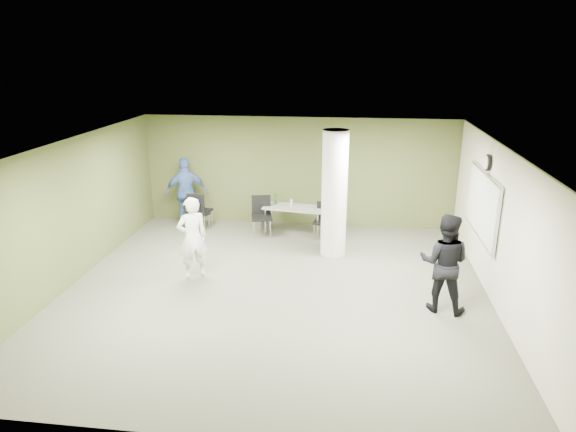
# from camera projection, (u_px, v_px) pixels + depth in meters

# --- Properties ---
(floor) EXTENTS (8.00, 8.00, 0.00)m
(floor) POSITION_uv_depth(u_px,v_px,m) (276.00, 290.00, 9.85)
(floor) COLOR #514F3F
(floor) RESTS_ON ground
(ceiling) EXTENTS (8.00, 8.00, 0.00)m
(ceiling) POSITION_uv_depth(u_px,v_px,m) (275.00, 146.00, 8.98)
(ceiling) COLOR white
(ceiling) RESTS_ON wall_back
(wall_back) EXTENTS (8.00, 2.80, 0.02)m
(wall_back) POSITION_uv_depth(u_px,v_px,m) (299.00, 172.00, 13.19)
(wall_back) COLOR #4C5829
(wall_back) RESTS_ON floor
(wall_left) EXTENTS (0.02, 8.00, 2.80)m
(wall_left) POSITION_uv_depth(u_px,v_px,m) (71.00, 213.00, 9.89)
(wall_left) COLOR #4C5829
(wall_left) RESTS_ON floor
(wall_right_cream) EXTENTS (0.02, 8.00, 2.80)m
(wall_right_cream) POSITION_uv_depth(u_px,v_px,m) (502.00, 231.00, 8.93)
(wall_right_cream) COLOR beige
(wall_right_cream) RESTS_ON floor
(column) EXTENTS (0.56, 0.56, 2.80)m
(column) POSITION_uv_depth(u_px,v_px,m) (334.00, 194.00, 11.18)
(column) COLOR silver
(column) RESTS_ON floor
(whiteboard) EXTENTS (0.05, 2.30, 1.30)m
(whiteboard) POSITION_uv_depth(u_px,v_px,m) (482.00, 205.00, 10.04)
(whiteboard) COLOR silver
(whiteboard) RESTS_ON wall_right_cream
(wall_clock) EXTENTS (0.06, 0.32, 0.32)m
(wall_clock) POSITION_uv_depth(u_px,v_px,m) (487.00, 162.00, 9.78)
(wall_clock) COLOR black
(wall_clock) RESTS_ON wall_right_cream
(folding_table) EXTENTS (1.56, 0.86, 0.95)m
(folding_table) POSITION_uv_depth(u_px,v_px,m) (293.00, 209.00, 12.68)
(folding_table) COLOR #989792
(folding_table) RESTS_ON floor
(wastebasket) EXTENTS (0.25, 0.25, 0.29)m
(wastebasket) POSITION_uv_depth(u_px,v_px,m) (266.00, 224.00, 13.13)
(wastebasket) COLOR #4C4C4C
(wastebasket) RESTS_ON floor
(chair_back_left) EXTENTS (0.57, 0.57, 0.99)m
(chair_back_left) POSITION_uv_depth(u_px,v_px,m) (198.00, 208.00, 12.94)
(chair_back_left) COLOR black
(chair_back_left) RESTS_ON floor
(chair_back_right) EXTENTS (0.59, 0.59, 0.90)m
(chair_back_right) POSITION_uv_depth(u_px,v_px,m) (196.00, 212.00, 12.87)
(chair_back_right) COLOR black
(chair_back_right) RESTS_ON floor
(chair_table_left) EXTENTS (0.59, 0.59, 0.99)m
(chair_table_left) POSITION_uv_depth(u_px,v_px,m) (262.00, 213.00, 12.62)
(chair_table_left) COLOR black
(chair_table_left) RESTS_ON floor
(chair_table_right) EXTENTS (0.50, 0.50, 0.88)m
(chair_table_right) POSITION_uv_depth(u_px,v_px,m) (324.00, 218.00, 12.44)
(chair_table_right) COLOR black
(chair_table_right) RESTS_ON floor
(woman_white) EXTENTS (0.73, 0.67, 1.67)m
(woman_white) POSITION_uv_depth(u_px,v_px,m) (192.00, 238.00, 10.19)
(woman_white) COLOR white
(woman_white) RESTS_ON floor
(man_black) EXTENTS (1.01, 0.88, 1.78)m
(man_black) POSITION_uv_depth(u_px,v_px,m) (444.00, 263.00, 8.87)
(man_black) COLOR black
(man_black) RESTS_ON floor
(man_blue) EXTENTS (1.16, 0.79, 1.82)m
(man_blue) POSITION_uv_depth(u_px,v_px,m) (186.00, 193.00, 13.11)
(man_blue) COLOR #3D5C97
(man_blue) RESTS_ON floor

